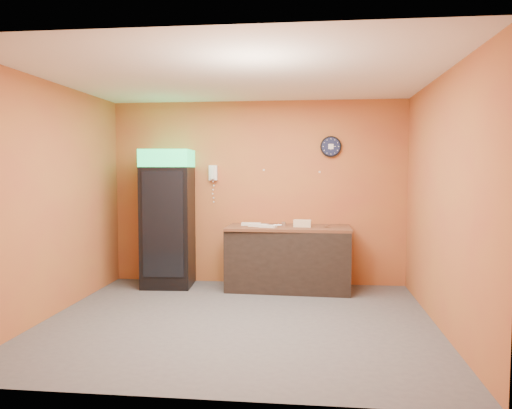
# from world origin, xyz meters

# --- Properties ---
(floor) EXTENTS (4.50, 4.50, 0.00)m
(floor) POSITION_xyz_m (0.00, 0.00, 0.00)
(floor) COLOR #47474C
(floor) RESTS_ON ground
(back_wall) EXTENTS (4.50, 0.02, 2.80)m
(back_wall) POSITION_xyz_m (0.00, 2.00, 1.40)
(back_wall) COLOR #B16D32
(back_wall) RESTS_ON floor
(left_wall) EXTENTS (0.02, 4.00, 2.80)m
(left_wall) POSITION_xyz_m (-2.25, 0.00, 1.40)
(left_wall) COLOR #B16D32
(left_wall) RESTS_ON floor
(right_wall) EXTENTS (0.02, 4.00, 2.80)m
(right_wall) POSITION_xyz_m (2.25, 0.00, 1.40)
(right_wall) COLOR #B16D32
(right_wall) RESTS_ON floor
(ceiling) EXTENTS (4.50, 4.00, 0.02)m
(ceiling) POSITION_xyz_m (0.00, 0.00, 2.80)
(ceiling) COLOR white
(ceiling) RESTS_ON back_wall
(beverage_cooler) EXTENTS (0.77, 0.78, 2.05)m
(beverage_cooler) POSITION_xyz_m (-1.32, 1.60, 1.00)
(beverage_cooler) COLOR black
(beverage_cooler) RESTS_ON floor
(prep_counter) EXTENTS (1.81, 0.86, 0.89)m
(prep_counter) POSITION_xyz_m (0.51, 1.60, 0.44)
(prep_counter) COLOR black
(prep_counter) RESTS_ON floor
(wall_clock) EXTENTS (0.32, 0.06, 0.32)m
(wall_clock) POSITION_xyz_m (1.11, 1.97, 2.10)
(wall_clock) COLOR black
(wall_clock) RESTS_ON back_wall
(wall_phone) EXTENTS (0.13, 0.11, 0.23)m
(wall_phone) POSITION_xyz_m (-0.68, 1.95, 1.71)
(wall_phone) COLOR white
(wall_phone) RESTS_ON back_wall
(butcher_paper) EXTENTS (1.80, 0.83, 0.04)m
(butcher_paper) POSITION_xyz_m (0.51, 1.60, 0.91)
(butcher_paper) COLOR brown
(butcher_paper) RESTS_ON prep_counter
(sub_roll_stack) EXTENTS (0.26, 0.11, 0.11)m
(sub_roll_stack) POSITION_xyz_m (0.70, 1.53, 0.98)
(sub_roll_stack) COLOR beige
(sub_roll_stack) RESTS_ON butcher_paper
(wrapped_sandwich_left) EXTENTS (0.30, 0.19, 0.04)m
(wrapped_sandwich_left) POSITION_xyz_m (0.07, 1.52, 0.95)
(wrapped_sandwich_left) COLOR silver
(wrapped_sandwich_left) RESTS_ON butcher_paper
(wrapped_sandwich_mid) EXTENTS (0.27, 0.17, 0.04)m
(wrapped_sandwich_mid) POSITION_xyz_m (0.22, 1.43, 0.95)
(wrapped_sandwich_mid) COLOR silver
(wrapped_sandwich_mid) RESTS_ON butcher_paper
(wrapped_sandwich_right) EXTENTS (0.28, 0.12, 0.04)m
(wrapped_sandwich_right) POSITION_xyz_m (-0.06, 1.66, 0.95)
(wrapped_sandwich_right) COLOR silver
(wrapped_sandwich_right) RESTS_ON butcher_paper
(kitchen_tool) EXTENTS (0.06, 0.06, 0.06)m
(kitchen_tool) POSITION_xyz_m (0.43, 1.65, 0.96)
(kitchen_tool) COLOR silver
(kitchen_tool) RESTS_ON butcher_paper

